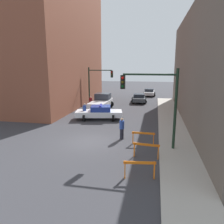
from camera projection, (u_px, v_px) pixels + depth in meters
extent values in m
plane|color=#38383D|center=(89.00, 142.00, 15.95)|extent=(120.00, 120.00, 0.00)
cube|color=#B2ADA3|center=(177.00, 147.00, 14.75)|extent=(2.40, 44.00, 0.12)
cube|color=brown|center=(32.00, 21.00, 29.28)|extent=(14.00, 20.00, 22.56)
cylinder|color=black|center=(175.00, 110.00, 13.89)|extent=(0.18, 0.18, 5.20)
cylinder|color=black|center=(150.00, 74.00, 13.75)|extent=(3.40, 0.12, 0.12)
cube|color=black|center=(123.00, 82.00, 14.18)|extent=(0.30, 0.22, 0.90)
sphere|color=red|center=(123.00, 78.00, 13.98)|extent=(0.18, 0.18, 0.18)
sphere|color=#4C3D0C|center=(123.00, 82.00, 14.04)|extent=(0.18, 0.18, 0.18)
sphere|color=#0C4219|center=(122.00, 86.00, 14.10)|extent=(0.18, 0.18, 0.18)
cylinder|color=black|center=(89.00, 86.00, 30.08)|extent=(0.18, 0.18, 5.20)
cylinder|color=black|center=(100.00, 70.00, 29.30)|extent=(3.20, 0.12, 0.12)
cube|color=black|center=(112.00, 74.00, 29.10)|extent=(0.30, 0.22, 0.90)
sphere|color=red|center=(112.00, 72.00, 28.91)|extent=(0.18, 0.18, 0.18)
sphere|color=#4C3D0C|center=(112.00, 74.00, 28.96)|extent=(0.18, 0.18, 0.18)
sphere|color=#0C4219|center=(112.00, 76.00, 29.02)|extent=(0.18, 0.18, 0.18)
cube|color=white|center=(99.00, 113.00, 22.47)|extent=(4.97, 2.74, 0.55)
cube|color=navy|center=(101.00, 108.00, 22.36)|extent=(2.26, 1.98, 0.52)
cylinder|color=black|center=(84.00, 118.00, 21.70)|extent=(0.35, 0.69, 0.66)
cylinder|color=black|center=(86.00, 114.00, 23.36)|extent=(0.35, 0.69, 0.66)
cylinder|color=black|center=(113.00, 118.00, 21.70)|extent=(0.35, 0.69, 0.66)
cylinder|color=black|center=(113.00, 114.00, 23.36)|extent=(0.35, 0.69, 0.66)
cube|color=#2633BF|center=(101.00, 105.00, 22.29)|extent=(0.47, 1.40, 0.12)
cube|color=silver|center=(101.00, 103.00, 27.48)|extent=(2.06, 5.42, 0.70)
cube|color=#2D333D|center=(103.00, 96.00, 28.36)|extent=(1.86, 1.75, 0.80)
cylinder|color=black|center=(97.00, 104.00, 29.35)|extent=(0.80, 0.27, 0.80)
cylinder|color=black|center=(111.00, 104.00, 28.97)|extent=(0.80, 0.27, 0.80)
cylinder|color=black|center=(90.00, 108.00, 26.14)|extent=(0.80, 0.27, 0.80)
cylinder|color=black|center=(105.00, 109.00, 25.77)|extent=(0.80, 0.27, 0.80)
cube|color=#474C51|center=(139.00, 99.00, 32.66)|extent=(2.14, 4.43, 0.52)
cube|color=#232833|center=(139.00, 95.00, 32.38)|extent=(1.72, 1.93, 0.48)
cylinder|color=black|center=(134.00, 99.00, 34.10)|extent=(0.64, 0.27, 0.62)
cylinder|color=black|center=(144.00, 99.00, 33.91)|extent=(0.64, 0.27, 0.62)
cylinder|color=black|center=(133.00, 102.00, 31.51)|extent=(0.64, 0.27, 0.62)
cylinder|color=black|center=(145.00, 102.00, 31.32)|extent=(0.64, 0.27, 0.62)
cube|color=silver|center=(149.00, 93.00, 39.52)|extent=(1.85, 4.32, 0.52)
cube|color=#232833|center=(149.00, 90.00, 39.25)|extent=(1.60, 1.82, 0.48)
cylinder|color=black|center=(145.00, 93.00, 41.01)|extent=(0.62, 0.23, 0.62)
cylinder|color=black|center=(154.00, 93.00, 40.71)|extent=(0.62, 0.23, 0.62)
cylinder|color=black|center=(144.00, 95.00, 38.45)|extent=(0.62, 0.23, 0.62)
cylinder|color=black|center=(154.00, 95.00, 38.15)|extent=(0.62, 0.23, 0.62)
cylinder|color=black|center=(85.00, 115.00, 22.61)|extent=(0.40, 0.40, 0.82)
cylinder|color=navy|center=(84.00, 108.00, 22.46)|extent=(0.51, 0.51, 0.62)
sphere|color=tan|center=(84.00, 104.00, 22.37)|extent=(0.31, 0.31, 0.22)
cylinder|color=black|center=(91.00, 106.00, 27.69)|extent=(0.39, 0.39, 0.82)
cylinder|color=maroon|center=(91.00, 100.00, 27.54)|extent=(0.50, 0.50, 0.62)
sphere|color=tan|center=(91.00, 97.00, 27.45)|extent=(0.30, 0.30, 0.22)
cylinder|color=black|center=(122.00, 134.00, 16.46)|extent=(0.38, 0.38, 0.82)
cylinder|color=navy|center=(122.00, 125.00, 16.31)|extent=(0.49, 0.49, 0.62)
sphere|color=tan|center=(122.00, 119.00, 16.22)|extent=(0.30, 0.30, 0.22)
cube|color=orange|center=(140.00, 163.00, 10.66)|extent=(1.59, 0.28, 0.14)
cube|color=orange|center=(125.00, 170.00, 10.78)|extent=(0.07, 0.17, 0.90)
cube|color=orange|center=(154.00, 170.00, 10.71)|extent=(0.07, 0.17, 0.90)
cube|color=orange|center=(146.00, 145.00, 13.06)|extent=(1.60, 0.17, 0.14)
cube|color=orange|center=(134.00, 149.00, 13.34)|extent=(0.06, 0.16, 0.90)
cube|color=orange|center=(158.00, 152.00, 12.96)|extent=(0.06, 0.16, 0.90)
cube|color=orange|center=(143.00, 133.00, 15.27)|extent=(1.60, 0.05, 0.14)
cube|color=orange|center=(133.00, 138.00, 15.49)|extent=(0.05, 0.16, 0.90)
cube|color=orange|center=(154.00, 139.00, 15.21)|extent=(0.05, 0.16, 0.90)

